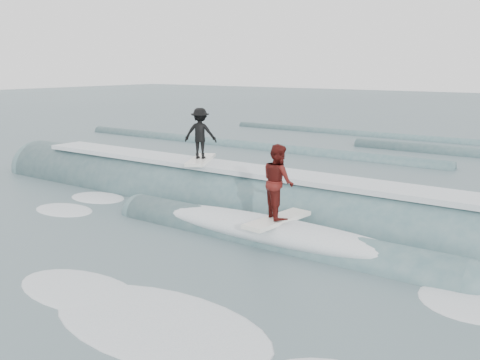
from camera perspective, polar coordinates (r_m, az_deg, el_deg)
The scene contains 6 objects.
ground at distance 12.64m, azimuth -8.46°, elevation -7.34°, with size 160.00×160.00×0.00m, color #3F545C.
breaking_wave at distance 15.38m, azimuth 2.27°, elevation -3.52°, with size 23.78×3.95×2.35m.
surfer_black at distance 16.65m, azimuth -4.25°, elevation 4.70°, with size 1.40×2.03×1.67m.
surfer_red at distance 12.56m, azimuth 4.09°, elevation -0.55°, with size 1.09×2.05×1.87m.
whitewater at distance 10.41m, azimuth -5.88°, elevation -11.65°, with size 13.74×7.04×0.10m.
far_swells at distance 27.70m, azimuth 18.21°, elevation 2.85°, with size 37.99×8.65×0.80m.
Camera 1 is at (8.38, -8.48, 4.19)m, focal length 40.00 mm.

